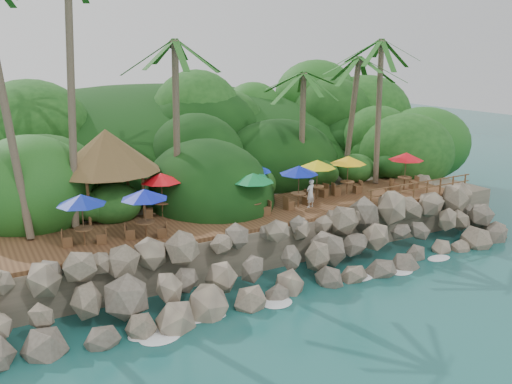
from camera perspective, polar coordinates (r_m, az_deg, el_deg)
ground at (r=25.28m, az=6.84°, el=-10.54°), size 140.00×140.00×0.00m
land_base at (r=38.18m, az=-7.43°, el=-0.05°), size 32.00×25.20×2.10m
jungle_hill at (r=45.27m, az=-11.00°, el=0.79°), size 44.80×28.00×15.40m
seawall at (r=26.32m, az=4.33°, el=-6.69°), size 29.00×4.00×2.30m
terrace at (r=29.18m, az=0.00°, el=-2.28°), size 26.00×5.00×0.20m
jungle_foliage at (r=37.57m, az=-6.80°, el=-1.94°), size 44.00×16.00×12.00m
foam_line at (r=25.49m, az=6.44°, el=-10.24°), size 25.20×0.80×0.06m
palms at (r=30.33m, az=-2.42°, el=16.96°), size 27.95×7.31×13.67m
palapa at (r=28.76m, az=-15.63°, el=4.28°), size 5.48×5.48×4.60m
dining_clusters at (r=28.87m, az=0.44°, el=1.77°), size 21.90×4.92×2.36m
railing at (r=33.20m, az=17.13°, el=0.44°), size 8.30×0.10×1.00m
waiter at (r=29.87m, az=5.80°, el=-0.14°), size 0.68×0.54×1.61m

